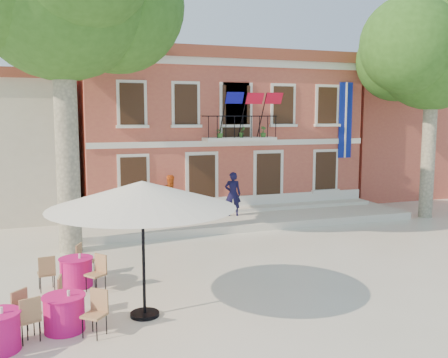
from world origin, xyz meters
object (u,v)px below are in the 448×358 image
pedestrian_orange (172,196)px  cafe_table_1 (64,311)px  patio_umbrella (142,195)px  pedestrian_navy (233,194)px  plane_tree_east (433,54)px  cafe_table_0 (76,270)px

pedestrian_orange → cafe_table_1: (-4.61, -9.67, -0.75)m
patio_umbrella → pedestrian_navy: patio_umbrella is taller
plane_tree_east → patio_umbrella: plane_tree_east is taller
patio_umbrella → plane_tree_east: bearing=26.6°
pedestrian_orange → cafe_table_1: 10.73m
cafe_table_1 → pedestrian_orange: bearing=64.5°
cafe_table_0 → cafe_table_1: bearing=-97.7°
patio_umbrella → cafe_table_1: patio_umbrella is taller
plane_tree_east → pedestrian_navy: plane_tree_east is taller
pedestrian_navy → cafe_table_0: (-6.70, -6.14, -0.81)m
pedestrian_navy → cafe_table_1: 11.45m
patio_umbrella → cafe_table_1: size_ratio=2.26×
patio_umbrella → pedestrian_navy: bearing=58.5°
plane_tree_east → patio_umbrella: bearing=-153.4°
plane_tree_east → pedestrian_orange: bearing=167.4°
cafe_table_0 → cafe_table_1: 2.85m
plane_tree_east → pedestrian_orange: (-11.04, 2.47, -5.97)m
patio_umbrella → pedestrian_navy: (5.35, 8.73, -1.55)m
pedestrian_orange → cafe_table_0: (-4.22, -6.85, -0.75)m
patio_umbrella → cafe_table_1: 2.93m
plane_tree_east → cafe_table_0: 17.25m
pedestrian_navy → pedestrian_orange: size_ratio=1.07×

